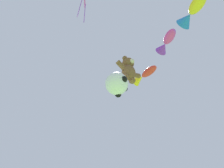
# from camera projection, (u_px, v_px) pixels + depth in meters

# --- Properties ---
(teddy_bear_kite) EXTENTS (1.69, 0.74, 1.71)m
(teddy_bear_kite) POSITION_uv_depth(u_px,v_px,m) (129.00, 70.00, 13.08)
(teddy_bear_kite) COLOR brown
(soccer_ball_kite) EXTENTS (1.21, 1.20, 1.11)m
(soccer_ball_kite) POSITION_uv_depth(u_px,v_px,m) (117.00, 84.00, 11.75)
(soccer_ball_kite) COLOR white
(fish_kite_crimson) EXTENTS (0.56, 1.65, 0.55)m
(fish_kite_crimson) POSITION_uv_depth(u_px,v_px,m) (144.00, 76.00, 14.17)
(fish_kite_crimson) COLOR red
(fish_kite_magenta) EXTENTS (1.11, 1.63, 0.61)m
(fish_kite_magenta) POSITION_uv_depth(u_px,v_px,m) (166.00, 42.00, 13.30)
(fish_kite_magenta) COLOR #E53F9E
(fish_kite_goldfin) EXTENTS (1.22, 1.91, 0.74)m
(fish_kite_goldfin) POSITION_uv_depth(u_px,v_px,m) (192.00, 12.00, 11.93)
(fish_kite_goldfin) COLOR yellow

